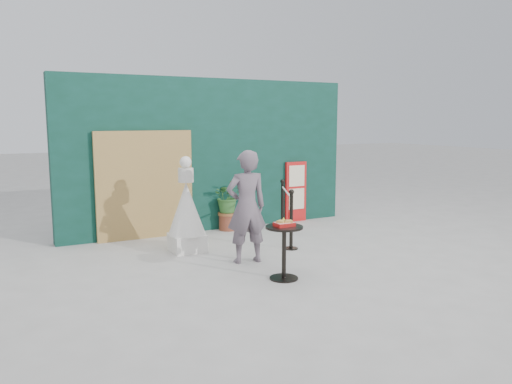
% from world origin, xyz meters
% --- Properties ---
extents(ground, '(60.00, 60.00, 0.00)m').
position_xyz_m(ground, '(0.00, 0.00, 0.00)').
color(ground, '#ADAAA5').
rests_on(ground, ground).
extents(back_wall, '(6.00, 0.30, 3.00)m').
position_xyz_m(back_wall, '(0.00, 3.15, 1.50)').
color(back_wall, '#0B3225').
rests_on(back_wall, ground).
extents(bamboo_fence, '(1.80, 0.08, 2.00)m').
position_xyz_m(bamboo_fence, '(-1.40, 2.94, 1.00)').
color(bamboo_fence, tan).
rests_on(bamboo_fence, ground).
extents(woman, '(0.68, 0.49, 1.74)m').
position_xyz_m(woman, '(-0.46, 0.64, 0.87)').
color(woman, '#655762').
rests_on(woman, ground).
extents(menu_board, '(0.50, 0.07, 1.30)m').
position_xyz_m(menu_board, '(1.90, 2.95, 0.65)').
color(menu_board, red).
rests_on(menu_board, ground).
extents(statue, '(0.63, 0.63, 1.60)m').
position_xyz_m(statue, '(-1.05, 1.69, 0.65)').
color(statue, silver).
rests_on(statue, ground).
extents(cafe_table, '(0.52, 0.52, 0.75)m').
position_xyz_m(cafe_table, '(-0.37, -0.34, 0.50)').
color(cafe_table, black).
rests_on(cafe_table, ground).
extents(food_basket, '(0.26, 0.19, 0.11)m').
position_xyz_m(food_basket, '(-0.37, -0.34, 0.79)').
color(food_basket, '#A81412').
rests_on(food_basket, cafe_table).
extents(planter, '(0.60, 0.52, 1.03)m').
position_xyz_m(planter, '(0.24, 2.86, 0.60)').
color(planter, brown).
rests_on(planter, ground).
extents(stanchion_barrier, '(0.84, 1.54, 1.03)m').
position_xyz_m(stanchion_barrier, '(0.87, 1.64, 0.49)').
color(stanchion_barrier, black).
rests_on(stanchion_barrier, ground).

